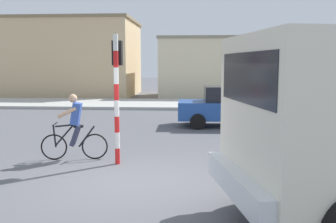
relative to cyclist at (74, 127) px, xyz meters
name	(u,v)px	position (x,y,z in m)	size (l,w,h in m)	color
ground_plane	(124,182)	(1.63, -1.81, -0.86)	(120.00, 120.00, 0.00)	#56565B
sidewalk_far	(170,104)	(1.63, 13.07, -0.78)	(80.00, 5.00, 0.16)	#ADADA8
cyclist	(74,127)	(0.00, 0.00, 0.00)	(1.72, 0.53, 1.72)	black
traffic_light_pole	(117,81)	(1.19, -0.27, 1.20)	(0.24, 0.43, 3.20)	red
car_red_near	(229,106)	(4.51, 5.64, -0.05)	(4.04, 1.95, 1.60)	#234C9E
pedestrian_near_kerb	(277,99)	(6.94, 8.21, -0.02)	(0.34, 0.22, 1.62)	#2D334C
building_corner_left	(60,58)	(-7.62, 20.05, 2.08)	(12.23, 7.58, 5.88)	#D1B284
building_mid_block	(216,67)	(4.75, 19.37, 1.35)	(8.53, 5.45, 4.43)	beige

